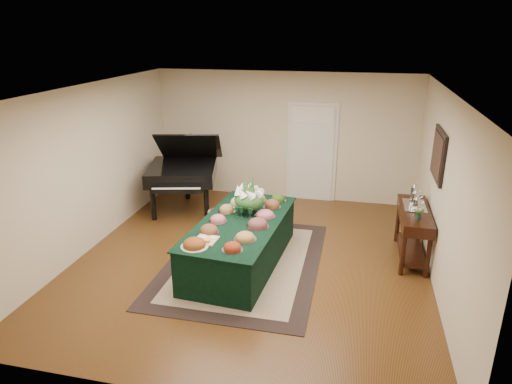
% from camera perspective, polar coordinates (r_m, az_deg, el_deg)
% --- Properties ---
extents(ground, '(6.00, 6.00, 0.00)m').
position_cam_1_polar(ground, '(7.47, -0.52, -8.37)').
color(ground, '#311B0B').
rests_on(ground, ground).
extents(area_rug, '(2.37, 3.32, 0.01)m').
position_cam_1_polar(area_rug, '(7.38, -1.57, -8.70)').
color(area_rug, black).
rests_on(area_rug, ground).
extents(kitchen_doorway, '(1.05, 0.07, 2.10)m').
position_cam_1_polar(kitchen_doorway, '(9.74, 6.97, 4.81)').
color(kitchen_doorway, beige).
rests_on(kitchen_doorway, ground).
extents(buffet_table, '(1.38, 2.61, 0.73)m').
position_cam_1_polar(buffet_table, '(7.18, -1.92, -6.31)').
color(buffet_table, black).
rests_on(buffet_table, ground).
extents(food_platters, '(1.13, 2.34, 0.11)m').
position_cam_1_polar(food_platters, '(7.04, -1.82, -3.19)').
color(food_platters, silver).
rests_on(food_platters, buffet_table).
extents(cutting_board, '(0.33, 0.33, 0.10)m').
position_cam_1_polar(cutting_board, '(6.45, -6.23, -5.69)').
color(cutting_board, tan).
rests_on(cutting_board, buffet_table).
extents(green_goblets, '(0.29, 0.09, 0.18)m').
position_cam_1_polar(green_goblets, '(7.12, -1.64, -2.54)').
color(green_goblets, '#143220').
rests_on(green_goblets, buffet_table).
extents(floral_centerpiece, '(0.49, 0.49, 0.49)m').
position_cam_1_polar(floral_centerpiece, '(7.22, -0.89, -0.52)').
color(floral_centerpiece, '#143220').
rests_on(floral_centerpiece, buffet_table).
extents(grand_piano, '(1.64, 1.83, 1.65)m').
position_cam_1_polar(grand_piano, '(9.27, -9.13, 2.56)').
color(grand_piano, black).
rests_on(grand_piano, ground).
extents(wicker_basket, '(0.40, 0.40, 0.25)m').
position_cam_1_polar(wicker_basket, '(8.72, -4.72, -3.18)').
color(wicker_basket, '#9C6E3F').
rests_on(wicker_basket, ground).
extents(mahogany_sideboard, '(0.45, 1.41, 0.84)m').
position_cam_1_polar(mahogany_sideboard, '(7.64, 19.15, -3.42)').
color(mahogany_sideboard, black).
rests_on(mahogany_sideboard, ground).
extents(tea_service, '(0.34, 0.58, 0.30)m').
position_cam_1_polar(tea_service, '(7.72, 19.27, -0.78)').
color(tea_service, silver).
rests_on(tea_service, mahogany_sideboard).
extents(pink_bouquet, '(0.16, 0.16, 0.20)m').
position_cam_1_polar(pink_bouquet, '(7.18, 19.71, -2.23)').
color(pink_bouquet, '#143220').
rests_on(pink_bouquet, mahogany_sideboard).
extents(wall_painting, '(0.05, 0.95, 0.75)m').
position_cam_1_polar(wall_painting, '(7.33, 21.82, 4.36)').
color(wall_painting, black).
rests_on(wall_painting, ground).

